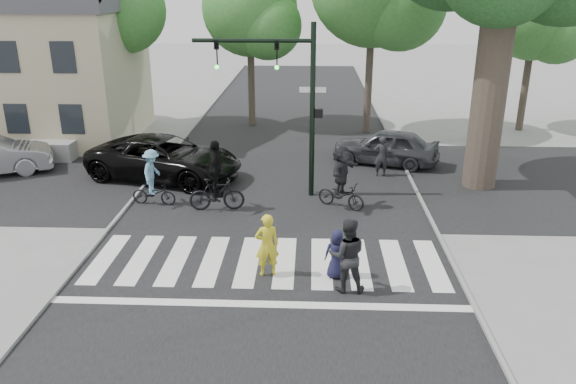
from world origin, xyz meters
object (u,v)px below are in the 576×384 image
Objects in this scene: cyclist_right at (342,181)px; car_grey at (386,147)px; traffic_signal at (288,87)px; car_suv at (165,158)px; pedestrian_woman at (267,245)px; cyclist_left at (153,181)px; pedestrian_child at (337,254)px; pedestrian_adult at (347,255)px; cyclist_mid at (216,182)px.

car_grey is at bearing 67.54° from cyclist_right.
traffic_signal reaches higher than car_suv.
pedestrian_woman is 6.43m from cyclist_left.
pedestrian_woman is 1.81m from pedestrian_child.
pedestrian_child is at bearing -124.49° from car_suv.
traffic_signal reaches higher than pedestrian_child.
car_suv is (-6.55, 8.25, -0.13)m from pedestrian_adult.
cyclist_right reaches higher than pedestrian_adult.
cyclist_mid reaches higher than car_grey.
pedestrian_child is at bearing -49.42° from cyclist_mid.
cyclist_mid is at bearing -45.31° from pedestrian_child.
cyclist_right is 7.23m from car_suv.
pedestrian_adult reaches higher than car_suv.
cyclist_left is 0.33× the size of car_suv.
cyclist_left reaches higher than pedestrian_adult.
pedestrian_child is at bearing 4.04° from car_grey.
cyclist_left is 6.41m from cyclist_right.
cyclist_right is 0.49× the size of car_grey.
traffic_signal is at bearing 33.45° from cyclist_mid.
pedestrian_adult is at bearing -41.30° from cyclist_left.
pedestrian_child is 9.89m from car_suv.
cyclist_right is at bearing -0.26° from cyclist_left.
cyclist_left is 2.75m from car_suv.
car_grey is at bearing 44.68° from traffic_signal.
pedestrian_woman is at bearing -114.08° from cyclist_right.
traffic_signal is 1.01× the size of car_suv.
traffic_signal is at bearing -107.77° from pedestrian_woman.
pedestrian_child is 4.86m from cyclist_right.
pedestrian_woman is at bearing -133.29° from car_suv.
pedestrian_adult is at bearing 5.97° from car_grey.
cyclist_mid reaches higher than cyclist_right.
pedestrian_woman is 4.85m from cyclist_mid.
pedestrian_adult is 8.36m from cyclist_left.
cyclist_right is at bearing -4.61° from car_grey.
cyclist_mid is (-2.30, -1.52, -2.91)m from traffic_signal.
car_grey is (6.25, 5.43, -0.24)m from cyclist_mid.
cyclist_mid is at bearing -53.09° from pedestrian_adult.
traffic_signal is at bearing -71.68° from pedestrian_child.
car_suv is (-4.82, 1.61, -3.07)m from traffic_signal.
pedestrian_woman is at bearing 2.53° from pedestrian_child.
pedestrian_adult reaches higher than pedestrian_child.
car_suv is (-2.52, 3.14, -0.16)m from cyclist_mid.
cyclist_right reaches higher than car_suv.
cyclist_right is (0.13, 5.49, 0.01)m from pedestrian_adult.
car_grey is at bearing -99.70° from pedestrian_child.
cyclist_mid is 1.11× the size of cyclist_right.
traffic_signal is 4.55× the size of pedestrian_child.
traffic_signal is at bearing -76.76° from pedestrian_adult.
car_grey is (2.43, 9.89, 0.09)m from pedestrian_child.
pedestrian_woman is 10.71m from car_grey.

